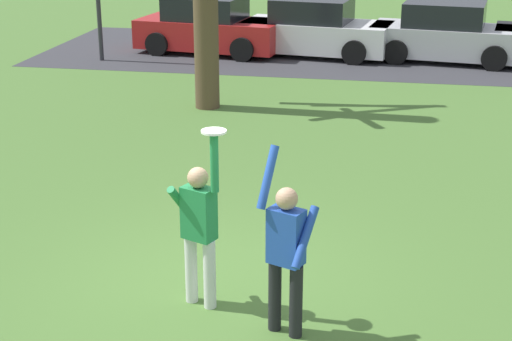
{
  "coord_description": "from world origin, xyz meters",
  "views": [
    {
      "loc": [
        2.0,
        -8.2,
        4.47
      ],
      "look_at": [
        0.46,
        0.22,
        1.42
      ],
      "focal_mm": 55.57,
      "sensor_mm": 36.0,
      "label": 1
    }
  ],
  "objects": [
    {
      "name": "ground_plane",
      "position": [
        0.0,
        0.0,
        0.0
      ],
      "size": [
        120.0,
        120.0,
        0.0
      ],
      "primitive_type": "plane",
      "color": "#4C7533"
    },
    {
      "name": "person_catcher",
      "position": [
        -0.06,
        -0.45,
        0.98
      ],
      "size": [
        0.58,
        0.49,
        2.08
      ],
      "rotation": [
        0.0,
        0.0,
        -0.4
      ],
      "color": "silver",
      "rests_on": "ground_plane"
    },
    {
      "name": "person_defender",
      "position": [
        0.97,
        -0.88,
        0.98
      ],
      "size": [
        0.63,
        0.58,
        2.04
      ],
      "rotation": [
        0.0,
        0.0,
        2.74
      ],
      "color": "black",
      "rests_on": "ground_plane"
    },
    {
      "name": "frisbee_disc",
      "position": [
        0.15,
        -0.53,
        2.09
      ],
      "size": [
        0.27,
        0.27,
        0.02
      ],
      "primitive_type": "cylinder",
      "color": "white",
      "rests_on": "person_catcher"
    },
    {
      "name": "parked_car_red",
      "position": [
        -3.4,
        13.85,
        0.73
      ],
      "size": [
        4.31,
        2.47,
        1.59
      ],
      "rotation": [
        0.0,
        0.0,
        -0.14
      ],
      "color": "red",
      "rests_on": "ground_plane"
    },
    {
      "name": "parked_car_white",
      "position": [
        -0.38,
        13.99,
        0.73
      ],
      "size": [
        4.31,
        2.47,
        1.59
      ],
      "rotation": [
        0.0,
        0.0,
        -0.14
      ],
      "color": "white",
      "rests_on": "ground_plane"
    },
    {
      "name": "parked_car_silver",
      "position": [
        3.23,
        13.88,
        0.73
      ],
      "size": [
        4.31,
        2.47,
        1.59
      ],
      "rotation": [
        0.0,
        0.0,
        -0.14
      ],
      "color": "#BCBCC1",
      "rests_on": "ground_plane"
    },
    {
      "name": "parking_strip",
      "position": [
        1.55,
        14.24,
        0.0
      ],
      "size": [
        19.4,
        6.4,
        0.01
      ],
      "primitive_type": "cube",
      "color": "#38383D",
      "rests_on": "ground_plane"
    }
  ]
}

